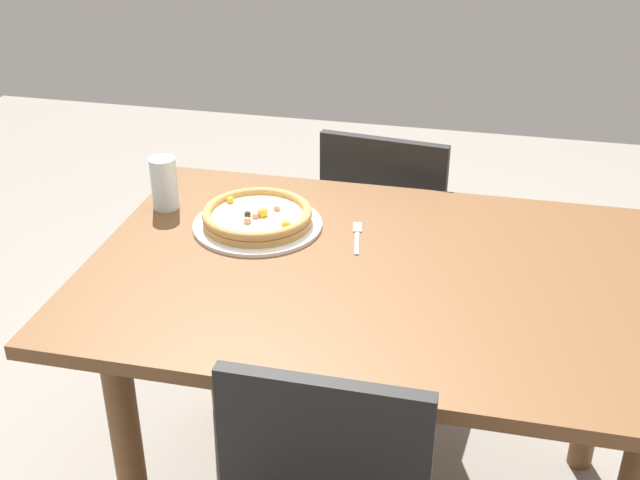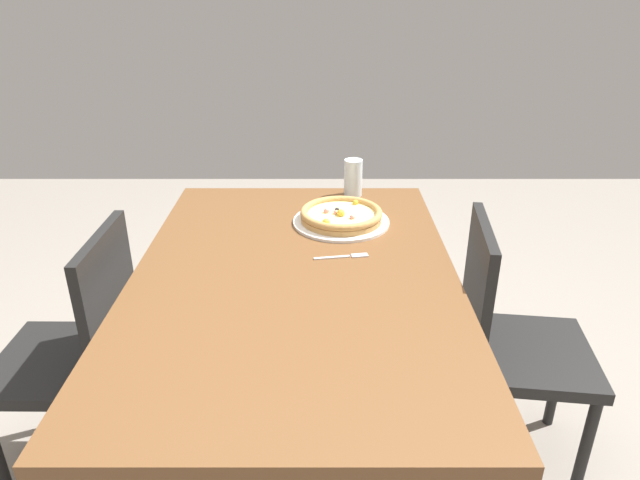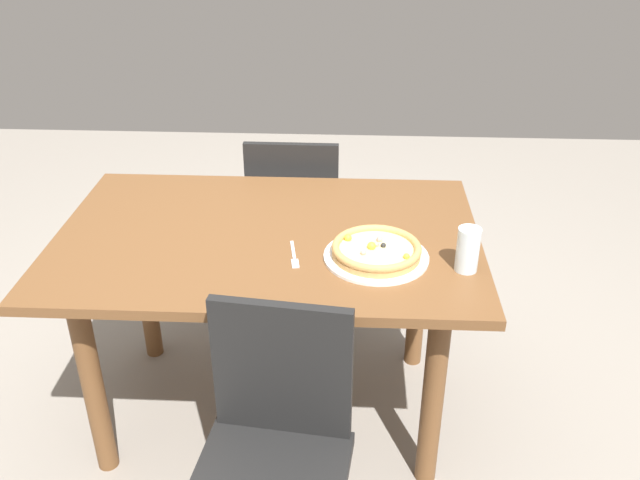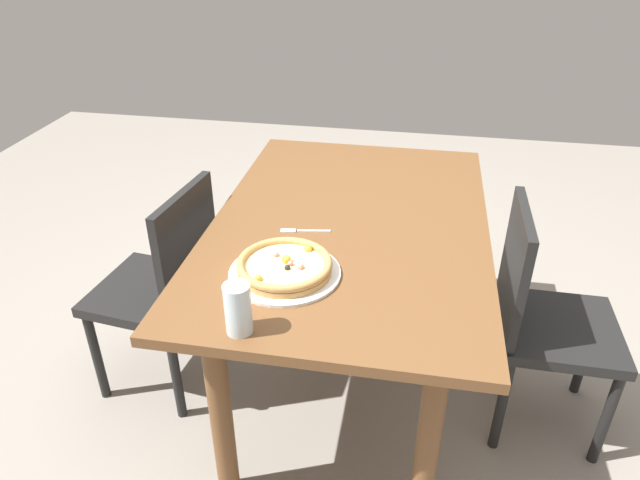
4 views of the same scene
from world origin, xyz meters
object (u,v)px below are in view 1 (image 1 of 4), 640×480
object	(u,v)px
plate	(258,225)
fork	(357,235)
dining_table	(387,311)
chair_far	(390,241)
drinking_glass	(164,183)
pizza	(257,216)

from	to	relation	value
plate	fork	xyz separation A→B (m)	(0.26, 0.01, -0.00)
dining_table	fork	distance (m)	0.21
dining_table	fork	size ratio (longest dim) A/B	8.46
chair_far	drinking_glass	xyz separation A→B (m)	(-0.54, -0.48, 0.36)
pizza	fork	xyz separation A→B (m)	(0.25, 0.01, -0.03)
dining_table	fork	world-z (taller)	fork
dining_table	chair_far	bearing A→B (deg)	97.23
pizza	drinking_glass	world-z (taller)	drinking_glass
dining_table	plate	bearing A→B (deg)	158.03
plate	drinking_glass	size ratio (longest dim) A/B	2.35
dining_table	plate	size ratio (longest dim) A/B	4.27
pizza	fork	world-z (taller)	pizza
pizza	drinking_glass	distance (m)	0.28
plate	drinking_glass	distance (m)	0.28
chair_far	plate	bearing A→B (deg)	-110.06
chair_far	drinking_glass	bearing A→B (deg)	-131.51
fork	drinking_glass	size ratio (longest dim) A/B	1.19
plate	pizza	xyz separation A→B (m)	(0.00, -0.00, 0.03)
fork	drinking_glass	distance (m)	0.53
drinking_glass	fork	bearing A→B (deg)	-5.22
plate	pizza	bearing A→B (deg)	-38.34
chair_far	fork	distance (m)	0.60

